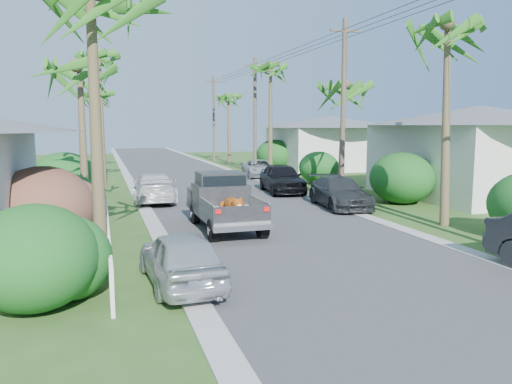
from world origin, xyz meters
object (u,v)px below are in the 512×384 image
object	(u,v)px
palm_r_d	(229,96)
palm_l_c	(99,55)
parked_car_rm	(340,193)
palm_l_b	(79,67)
house_right_near	(476,155)
parked_car_ln	(181,258)
palm_r_c	(271,67)
house_right_far	(329,145)
parked_car_lf	(154,188)
palm_l_d	(93,93)
utility_pole_d	(214,118)
pickup_truck	(222,201)
parked_car_rd	(260,169)
parked_car_rf	(282,178)
utility_pole_b	(343,109)
palm_r_a	(451,25)
utility_pole_c	(255,115)
palm_r_b	(343,85)

from	to	relation	value
palm_r_d	palm_l_c	bearing A→B (deg)	-124.78
parked_car_rm	palm_l_b	bearing A→B (deg)	-179.06
palm_l_c	house_right_near	size ratio (longest dim) A/B	1.02
parked_car_ln	palm_r_c	distance (m)	27.59
house_right_near	house_right_far	world-z (taller)	house_right_near
parked_car_rm	parked_car_lf	world-z (taller)	parked_car_lf
palm_l_c	palm_l_d	xyz separation A→B (m)	(-0.50, 12.00, -1.47)
utility_pole_d	house_right_far	bearing A→B (deg)	-60.35
house_right_far	palm_r_d	bearing A→B (deg)	123.02
palm_l_d	utility_pole_d	distance (m)	15.19
parked_car_ln	pickup_truck	bearing A→B (deg)	-115.34
parked_car_rd	utility_pole_d	world-z (taller)	utility_pole_d
palm_l_b	pickup_truck	bearing A→B (deg)	-39.14
parked_car_rf	utility_pole_b	bearing A→B (deg)	-53.23
parked_car_lf	house_right_near	xyz separation A→B (m)	(16.64, -3.06, 1.50)
parked_car_lf	utility_pole_b	world-z (taller)	utility_pole_b
palm_l_b	palm_l_d	xyz separation A→B (m)	(0.30, 22.00, 0.29)
house_right_near	house_right_far	xyz separation A→B (m)	(0.00, 18.00, -0.10)
parked_car_rf	utility_pole_d	world-z (taller)	utility_pole_d
parked_car_rd	palm_r_a	xyz separation A→B (m)	(1.30, -18.82, 6.78)
palm_l_d	utility_pole_c	world-z (taller)	utility_pole_c
parked_car_rf	palm_l_b	bearing A→B (deg)	-150.82
parked_car_rf	palm_r_d	size ratio (longest dim) A/B	0.60
parked_car_rm	house_right_far	size ratio (longest dim) A/B	0.53
palm_r_a	utility_pole_b	world-z (taller)	utility_pole_b
palm_l_b	house_right_far	distance (m)	27.06
pickup_truck	parked_car_rm	distance (m)	6.90
palm_l_c	utility_pole_d	world-z (taller)	palm_l_c
palm_r_c	parked_car_rf	bearing A→B (deg)	-105.15
palm_r_d	house_right_near	xyz separation A→B (m)	(6.50, -28.00, -4.52)
parked_car_ln	parked_car_lf	world-z (taller)	parked_car_lf
pickup_truck	parked_car_rm	size ratio (longest dim) A/B	1.08
utility_pole_c	palm_l_c	bearing A→B (deg)	-152.65
parked_car_rf	utility_pole_b	distance (m)	5.46
parked_car_lf	house_right_near	bearing A→B (deg)	172.40
palm_l_b	palm_r_a	bearing A→B (deg)	-24.61
house_right_far	utility_pole_b	distance (m)	18.71
parked_car_rf	utility_pole_d	distance (m)	26.95
palm_l_b	house_right_far	xyz separation A→B (m)	(19.80, 18.00, -4.03)
parked_car_lf	palm_r_a	bearing A→B (deg)	140.48
parked_car_rm	parked_car_rf	xyz separation A→B (m)	(-0.81, 5.55, 0.13)
parked_car_ln	palm_r_a	distance (m)	13.38
parked_car_rm	utility_pole_d	bearing A→B (deg)	94.69
parked_car_ln	utility_pole_d	distance (m)	42.73
parked_car_lf	pickup_truck	bearing A→B (deg)	106.97
palm_r_b	palm_r_d	xyz separation A→B (m)	(-0.10, 25.00, 0.79)
palm_l_c	utility_pole_c	xyz separation A→B (m)	(11.60, 6.00, -3.31)
parked_car_lf	utility_pole_d	world-z (taller)	utility_pole_d
palm_l_d	palm_r_d	bearing A→B (deg)	24.78
parked_car_rd	palm_l_b	world-z (taller)	palm_l_b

